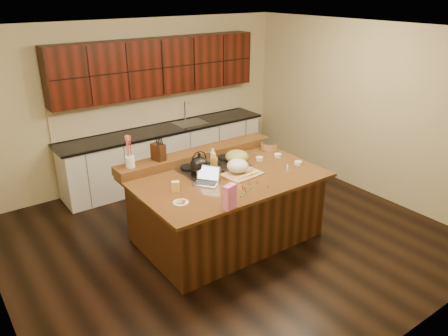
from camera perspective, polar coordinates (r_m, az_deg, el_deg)
room at (r=5.46m, az=0.31°, el=3.22°), size 5.52×5.02×2.72m
island at (r=5.82m, az=0.29°, el=-5.03°), size 2.40×1.60×0.92m
back_ledge at (r=6.13m, az=-3.55°, el=1.74°), size 2.40×0.30×0.12m
cooktop at (r=5.84m, az=-1.43°, el=0.19°), size 0.92×0.52×0.05m
back_counter at (r=7.53m, az=-7.89°, el=5.62°), size 3.70×0.66×2.40m
kettle at (r=5.53m, az=-3.25°, el=0.41°), size 0.30×0.30×0.22m
green_bowl at (r=5.86m, az=1.70°, el=1.49°), size 0.39×0.39×0.17m
laptop at (r=5.38m, az=-2.23°, el=-1.39°), size 0.37×0.38×0.21m
oil_bottle at (r=5.50m, az=-1.24°, el=0.10°), size 0.09×0.09×0.27m
vinegar_bottle at (r=5.72m, az=-1.47°, el=0.91°), size 0.08×0.08×0.25m
wooden_tray at (r=5.61m, az=1.94°, el=0.02°), size 0.51×0.41×0.20m
ramekin_a at (r=6.02m, az=9.67°, el=0.65°), size 0.13×0.13×0.04m
ramekin_b at (r=6.10m, az=4.65°, el=1.23°), size 0.12×0.12×0.04m
ramekin_c at (r=6.25m, az=7.04°, el=1.65°), size 0.11×0.11×0.04m
strainer_bowl at (r=6.53m, az=5.89°, el=2.85°), size 0.25×0.25×0.09m
kitchen_timer at (r=5.87m, az=8.33°, el=0.30°), size 0.09×0.09×0.07m
pink_bag at (r=4.74m, az=0.75°, el=-3.78°), size 0.16×0.11×0.28m
candy_plate at (r=4.93m, az=-5.65°, el=-4.50°), size 0.23×0.23×0.01m
package_box at (r=5.19m, az=-6.34°, el=-2.41°), size 0.11×0.09×0.13m
utensil_crock at (r=5.65m, az=-12.17°, el=0.80°), size 0.16×0.16×0.14m
knife_block at (r=5.80m, az=-8.59°, el=2.08°), size 0.16×0.21×0.23m
gumdrop_0 at (r=5.22m, az=2.47°, el=-2.74°), size 0.02×0.02×0.02m
gumdrop_1 at (r=5.12m, az=2.61°, el=-3.27°), size 0.02×0.02×0.02m
gumdrop_2 at (r=5.18m, az=2.81°, el=-2.98°), size 0.02×0.02×0.02m
gumdrop_3 at (r=5.24m, az=3.48°, el=-2.68°), size 0.02×0.02×0.02m
gumdrop_4 at (r=5.30m, az=5.78°, el=-2.43°), size 0.02×0.02×0.02m
gumdrop_5 at (r=5.04m, az=2.22°, el=-3.73°), size 0.02×0.02×0.02m
gumdrop_6 at (r=5.40m, az=4.32°, el=-1.87°), size 0.02×0.02×0.02m
gumdrop_7 at (r=5.25m, az=2.79°, el=-2.59°), size 0.02×0.02×0.02m
gumdrop_8 at (r=5.29m, az=2.44°, el=-2.40°), size 0.02×0.02×0.02m
gumdrop_9 at (r=5.36m, az=3.29°, el=-2.05°), size 0.02×0.02×0.02m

